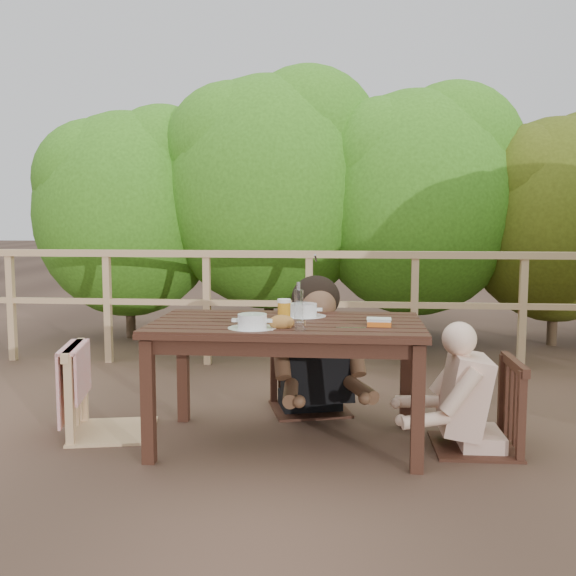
# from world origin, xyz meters

# --- Properties ---
(ground) EXTENTS (60.00, 60.00, 0.00)m
(ground) POSITION_xyz_m (0.00, 0.00, 0.00)
(ground) COLOR brown
(ground) RESTS_ON ground
(table) EXTENTS (1.52, 0.85, 0.70)m
(table) POSITION_xyz_m (0.00, 0.00, 0.35)
(table) COLOR black
(table) RESTS_ON ground
(chair_left) EXTENTS (0.61, 0.61, 1.02)m
(chair_left) POSITION_xyz_m (-1.07, 0.09, 0.51)
(chair_left) COLOR tan
(chair_left) RESTS_ON ground
(chair_far) EXTENTS (0.61, 0.61, 1.00)m
(chair_far) POSITION_xyz_m (0.09, 0.68, 0.50)
(chair_far) COLOR black
(chair_far) RESTS_ON ground
(chair_right) EXTENTS (0.49, 0.49, 0.97)m
(chair_right) POSITION_xyz_m (1.06, 0.03, 0.48)
(chair_right) COLOR black
(chair_right) RESTS_ON ground
(woman) EXTENTS (0.73, 0.82, 1.41)m
(woman) POSITION_xyz_m (0.09, 0.70, 0.70)
(woman) COLOR black
(woman) RESTS_ON ground
(diner_right) EXTENTS (0.60, 0.49, 1.19)m
(diner_right) POSITION_xyz_m (1.09, 0.03, 0.59)
(diner_right) COLOR #D4A791
(diner_right) RESTS_ON ground
(railing) EXTENTS (5.60, 0.10, 1.01)m
(railing) POSITION_xyz_m (0.00, 2.00, 0.51)
(railing) COLOR tan
(railing) RESTS_ON ground
(hedge_row) EXTENTS (6.60, 1.60, 3.80)m
(hedge_row) POSITION_xyz_m (0.40, 3.20, 1.90)
(hedge_row) COLOR #356D18
(hedge_row) RESTS_ON ground
(soup_near) EXTENTS (0.26, 0.26, 0.09)m
(soup_near) POSITION_xyz_m (-0.16, -0.24, 0.75)
(soup_near) COLOR white
(soup_near) RESTS_ON table
(soup_far) EXTENTS (0.27, 0.27, 0.09)m
(soup_far) POSITION_xyz_m (0.08, 0.20, 0.75)
(soup_far) COLOR white
(soup_far) RESTS_ON table
(bread_roll) EXTENTS (0.14, 0.11, 0.08)m
(bread_roll) POSITION_xyz_m (-0.01, -0.21, 0.74)
(bread_roll) COLOR #B07D2F
(bread_roll) RESTS_ON table
(beer_glass) EXTENTS (0.08, 0.08, 0.15)m
(beer_glass) POSITION_xyz_m (-0.01, -0.04, 0.78)
(beer_glass) COLOR orange
(beer_glass) RESTS_ON table
(bottle) EXTENTS (0.05, 0.05, 0.23)m
(bottle) POSITION_xyz_m (0.06, 0.11, 0.82)
(bottle) COLOR silver
(bottle) RESTS_ON table
(tumbler) EXTENTS (0.06, 0.06, 0.07)m
(tumbler) POSITION_xyz_m (0.10, -0.31, 0.74)
(tumbler) COLOR silver
(tumbler) RESTS_ON table
(butter_tub) EXTENTS (0.14, 0.10, 0.06)m
(butter_tub) POSITION_xyz_m (0.51, -0.12, 0.73)
(butter_tub) COLOR silver
(butter_tub) RESTS_ON table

